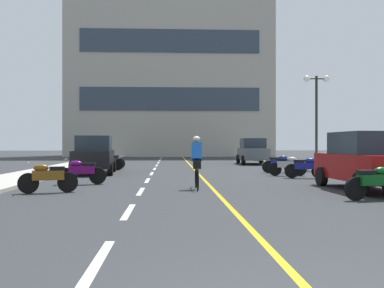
% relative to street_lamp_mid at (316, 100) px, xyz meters
% --- Properties ---
extents(ground_plane, '(140.00, 140.00, 0.00)m').
position_rel_street_lamp_mid_xyz_m(ground_plane, '(-7.05, 0.10, -3.88)').
color(ground_plane, '#2D3033').
extents(curb_left, '(2.40, 72.00, 0.12)m').
position_rel_street_lamp_mid_xyz_m(curb_left, '(-14.25, 3.10, -3.82)').
color(curb_left, '#B7B2A8').
rests_on(curb_left, ground).
extents(curb_right, '(2.40, 72.00, 0.12)m').
position_rel_street_lamp_mid_xyz_m(curb_right, '(0.15, 3.10, -3.82)').
color(curb_right, '#B7B2A8').
rests_on(curb_right, ground).
extents(lane_dash_0, '(0.14, 2.20, 0.01)m').
position_rel_street_lamp_mid_xyz_m(lane_dash_0, '(-9.05, -18.90, -3.87)').
color(lane_dash_0, silver).
rests_on(lane_dash_0, ground).
extents(lane_dash_1, '(0.14, 2.20, 0.01)m').
position_rel_street_lamp_mid_xyz_m(lane_dash_1, '(-9.05, -14.90, -3.87)').
color(lane_dash_1, silver).
rests_on(lane_dash_1, ground).
extents(lane_dash_2, '(0.14, 2.20, 0.01)m').
position_rel_street_lamp_mid_xyz_m(lane_dash_2, '(-9.05, -10.90, -3.87)').
color(lane_dash_2, silver).
rests_on(lane_dash_2, ground).
extents(lane_dash_3, '(0.14, 2.20, 0.01)m').
position_rel_street_lamp_mid_xyz_m(lane_dash_3, '(-9.05, -6.90, -3.87)').
color(lane_dash_3, silver).
rests_on(lane_dash_3, ground).
extents(lane_dash_4, '(0.14, 2.20, 0.01)m').
position_rel_street_lamp_mid_xyz_m(lane_dash_4, '(-9.05, -2.90, -3.87)').
color(lane_dash_4, silver).
rests_on(lane_dash_4, ground).
extents(lane_dash_5, '(0.14, 2.20, 0.01)m').
position_rel_street_lamp_mid_xyz_m(lane_dash_5, '(-9.05, 1.10, -3.87)').
color(lane_dash_5, silver).
rests_on(lane_dash_5, ground).
extents(lane_dash_6, '(0.14, 2.20, 0.01)m').
position_rel_street_lamp_mid_xyz_m(lane_dash_6, '(-9.05, 5.10, -3.87)').
color(lane_dash_6, silver).
rests_on(lane_dash_6, ground).
extents(lane_dash_7, '(0.14, 2.20, 0.01)m').
position_rel_street_lamp_mid_xyz_m(lane_dash_7, '(-9.05, 9.10, -3.87)').
color(lane_dash_7, silver).
rests_on(lane_dash_7, ground).
extents(lane_dash_8, '(0.14, 2.20, 0.01)m').
position_rel_street_lamp_mid_xyz_m(lane_dash_8, '(-9.05, 13.10, -3.87)').
color(lane_dash_8, silver).
rests_on(lane_dash_8, ground).
extents(lane_dash_9, '(0.14, 2.20, 0.01)m').
position_rel_street_lamp_mid_xyz_m(lane_dash_9, '(-9.05, 17.10, -3.87)').
color(lane_dash_9, silver).
rests_on(lane_dash_9, ground).
extents(lane_dash_10, '(0.14, 2.20, 0.01)m').
position_rel_street_lamp_mid_xyz_m(lane_dash_10, '(-9.05, 21.10, -3.87)').
color(lane_dash_10, silver).
rests_on(lane_dash_10, ground).
extents(lane_dash_11, '(0.14, 2.20, 0.01)m').
position_rel_street_lamp_mid_xyz_m(lane_dash_11, '(-9.05, 25.10, -3.87)').
color(lane_dash_11, silver).
rests_on(lane_dash_11, ground).
extents(centre_line_yellow, '(0.12, 66.00, 0.01)m').
position_rel_street_lamp_mid_xyz_m(centre_line_yellow, '(-6.80, 3.10, -3.87)').
color(centre_line_yellow, gold).
rests_on(centre_line_yellow, ground).
extents(office_building, '(23.27, 8.87, 21.08)m').
position_rel_street_lamp_mid_xyz_m(office_building, '(-8.13, 28.47, 6.66)').
color(office_building, '#9E998E').
rests_on(office_building, ground).
extents(street_lamp_mid, '(1.46, 0.36, 5.13)m').
position_rel_street_lamp_mid_xyz_m(street_lamp_mid, '(0.00, 0.00, 0.00)').
color(street_lamp_mid, black).
rests_on(street_lamp_mid, curb_right).
extents(parked_car_near, '(2.06, 4.27, 1.82)m').
position_rel_street_lamp_mid_xyz_m(parked_car_near, '(-2.08, -10.82, -2.96)').
color(parked_car_near, black).
rests_on(parked_car_near, ground).
extents(parked_car_mid, '(2.17, 4.31, 1.82)m').
position_rel_street_lamp_mid_xyz_m(parked_car_mid, '(-11.81, -2.85, -2.96)').
color(parked_car_mid, black).
rests_on(parked_car_mid, ground).
extents(parked_car_far, '(2.01, 4.24, 1.82)m').
position_rel_street_lamp_mid_xyz_m(parked_car_far, '(-2.32, 6.75, -2.96)').
color(parked_car_far, black).
rests_on(parked_car_far, ground).
extents(motorcycle_3, '(1.69, 0.62, 0.92)m').
position_rel_street_lamp_mid_xyz_m(motorcycle_3, '(-2.90, -13.26, -3.40)').
color(motorcycle_3, black).
rests_on(motorcycle_3, ground).
extents(motorcycle_4, '(1.67, 0.71, 0.92)m').
position_rel_street_lamp_mid_xyz_m(motorcycle_4, '(-11.75, -11.19, -3.40)').
color(motorcycle_4, black).
rests_on(motorcycle_4, ground).
extents(motorcycle_5, '(1.70, 0.60, 0.92)m').
position_rel_street_lamp_mid_xyz_m(motorcycle_5, '(-11.29, -8.53, -3.40)').
color(motorcycle_5, black).
rests_on(motorcycle_5, ground).
extents(motorcycle_6, '(1.69, 0.63, 0.92)m').
position_rel_street_lamp_mid_xyz_m(motorcycle_6, '(-2.51, -6.14, -3.40)').
color(motorcycle_6, black).
rests_on(motorcycle_6, ground).
extents(motorcycle_7, '(1.70, 0.60, 0.92)m').
position_rel_street_lamp_mid_xyz_m(motorcycle_7, '(-2.88, -4.66, -3.40)').
color(motorcycle_7, black).
rests_on(motorcycle_7, ground).
extents(motorcycle_8, '(1.70, 0.60, 0.92)m').
position_rel_street_lamp_mid_xyz_m(motorcycle_8, '(-2.75, -2.63, -3.40)').
color(motorcycle_8, black).
rests_on(motorcycle_8, ground).
extents(motorcycle_9, '(1.70, 0.60, 0.92)m').
position_rel_street_lamp_mid_xyz_m(motorcycle_9, '(-11.58, -0.03, -3.40)').
color(motorcycle_9, black).
rests_on(motorcycle_9, ground).
extents(motorcycle_10, '(1.70, 0.60, 0.92)m').
position_rel_street_lamp_mid_xyz_m(motorcycle_10, '(-11.61, 1.37, -3.40)').
color(motorcycle_10, black).
rests_on(motorcycle_10, ground).
extents(cyclist_rider, '(0.42, 1.77, 1.71)m').
position_rel_street_lamp_mid_xyz_m(cyclist_rider, '(-7.31, -10.20, -2.99)').
color(cyclist_rider, black).
rests_on(cyclist_rider, ground).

